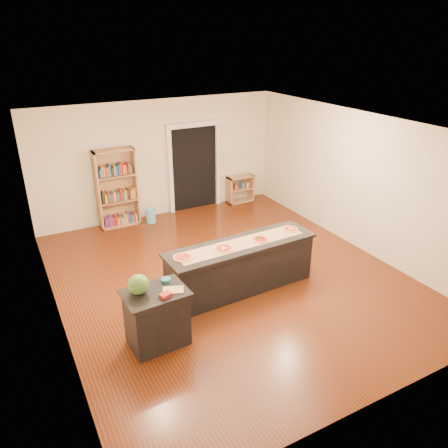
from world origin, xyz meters
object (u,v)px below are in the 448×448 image
side_counter (157,318)px  low_shelf (240,189)px  kitchen_island (241,266)px  watermelon (138,285)px  waste_bin (151,216)px  bookshelf (117,189)px

side_counter → low_shelf: (3.96, 4.46, -0.09)m
low_shelf → side_counter: bearing=-131.6°
kitchen_island → watermelon: 2.19m
waste_bin → side_counter: bearing=-108.0°
side_counter → waste_bin: side_counter is taller
side_counter → bookshelf: bookshelf is taller
low_shelf → waste_bin: 2.60m
low_shelf → watermelon: size_ratio=2.45×
bookshelf → watermelon: (-0.90, -4.38, 0.11)m
kitchen_island → low_shelf: size_ratio=3.81×
kitchen_island → side_counter: size_ratio=3.06×
kitchen_island → low_shelf: 4.33m
bookshelf → low_shelf: bookshelf is taller
side_counter → bookshelf: 4.53m
kitchen_island → waste_bin: kitchen_island is taller
side_counter → watermelon: 0.62m
low_shelf → waste_bin: bearing=-175.5°
side_counter → waste_bin: bearing=68.9°
kitchen_island → watermelon: watermelon is taller
kitchen_island → low_shelf: (2.16, 3.75, -0.09)m
side_counter → low_shelf: bearing=45.3°
watermelon → waste_bin: bearing=69.2°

